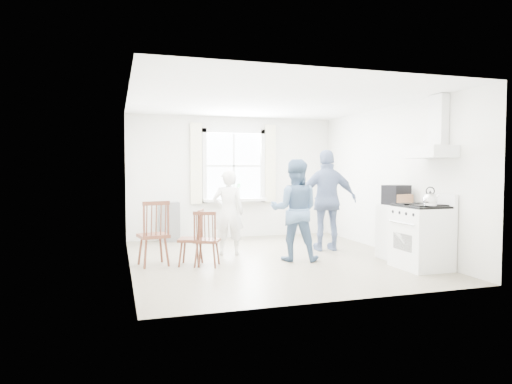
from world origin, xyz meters
name	(u,v)px	position (x,y,z in m)	size (l,w,h in m)	color
room_shell	(271,180)	(0.00, 0.00, 1.30)	(4.62, 5.12, 2.64)	gray
window_assembly	(234,170)	(0.00, 2.45, 1.46)	(1.88, 0.24, 1.70)	white
range_hood	(432,141)	(2.07, -1.35, 1.90)	(0.45, 0.76, 0.94)	silver
shelf_unit	(169,222)	(-1.40, 2.33, 0.40)	(0.40, 0.30, 0.80)	slate
gas_stove	(421,236)	(1.91, -1.35, 0.48)	(0.68, 0.76, 1.12)	white
kettle	(430,200)	(1.84, -1.62, 1.05)	(0.20, 0.20, 0.29)	silver
low_cabinet	(398,232)	(1.98, -0.65, 0.45)	(0.50, 0.55, 0.90)	silver
stereo_stack	(396,195)	(1.96, -0.62, 1.06)	(0.43, 0.40, 0.32)	black
cardboard_box	(402,200)	(1.99, -0.75, 0.99)	(0.28, 0.20, 0.18)	#A1704E
windsor_chair_a	(155,226)	(-1.88, -0.06, 0.62)	(0.50, 0.49, 1.02)	#4D2618
windsor_chair_b	(206,233)	(-1.16, -0.33, 0.53)	(0.48, 0.47, 0.86)	#4D2618
windsor_chair_c	(197,231)	(-1.26, -0.14, 0.53)	(0.46, 0.47, 0.87)	#4D2618
person_left	(228,212)	(-0.58, 0.57, 0.74)	(0.54, 0.54, 1.47)	white
person_mid	(295,210)	(0.33, -0.22, 0.82)	(0.80, 0.80, 1.64)	slate
person_right	(328,200)	(1.24, 0.43, 0.92)	(1.08, 1.08, 1.83)	navy
potted_plant	(237,191)	(0.04, 2.36, 1.02)	(0.19, 0.19, 0.34)	#35793F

